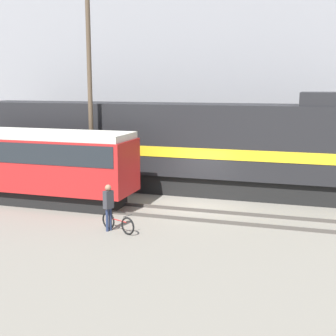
{
  "coord_description": "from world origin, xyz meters",
  "views": [
    {
      "loc": [
        5.09,
        -19.79,
        5.44
      ],
      "look_at": [
        -1.12,
        -0.43,
        1.8
      ],
      "focal_mm": 50.0,
      "sensor_mm": 36.0,
      "label": 1
    }
  ],
  "objects_px": {
    "streetcar": "(38,162)",
    "freight_locomotive": "(159,145)",
    "bicycle": "(118,223)",
    "person": "(108,203)",
    "utility_pole_left": "(90,95)"
  },
  "relations": [
    {
      "from": "streetcar",
      "to": "freight_locomotive",
      "type": "bearing_deg",
      "value": 45.39
    },
    {
      "from": "bicycle",
      "to": "person",
      "type": "relative_size",
      "value": 0.91
    },
    {
      "from": "freight_locomotive",
      "to": "utility_pole_left",
      "type": "height_order",
      "value": "utility_pole_left"
    },
    {
      "from": "streetcar",
      "to": "utility_pole_left",
      "type": "distance_m",
      "value": 4.07
    },
    {
      "from": "freight_locomotive",
      "to": "person",
      "type": "xyz_separation_m",
      "value": [
        0.5,
        -7.34,
        -1.28
      ]
    },
    {
      "from": "freight_locomotive",
      "to": "bicycle",
      "type": "distance_m",
      "value": 7.67
    },
    {
      "from": "freight_locomotive",
      "to": "streetcar",
      "type": "bearing_deg",
      "value": -134.61
    },
    {
      "from": "streetcar",
      "to": "person",
      "type": "relative_size",
      "value": 5.11
    },
    {
      "from": "freight_locomotive",
      "to": "streetcar",
      "type": "height_order",
      "value": "freight_locomotive"
    },
    {
      "from": "person",
      "to": "streetcar",
      "type": "bearing_deg",
      "value": 149.21
    },
    {
      "from": "streetcar",
      "to": "person",
      "type": "height_order",
      "value": "streetcar"
    },
    {
      "from": "freight_locomotive",
      "to": "person",
      "type": "bearing_deg",
      "value": -86.08
    },
    {
      "from": "streetcar",
      "to": "utility_pole_left",
      "type": "bearing_deg",
      "value": 53.87
    },
    {
      "from": "streetcar",
      "to": "bicycle",
      "type": "height_order",
      "value": "streetcar"
    },
    {
      "from": "utility_pole_left",
      "to": "bicycle",
      "type": "bearing_deg",
      "value": -54.72
    }
  ]
}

